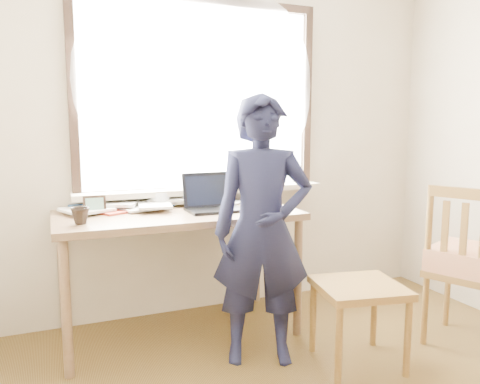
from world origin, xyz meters
name	(u,v)px	position (x,y,z in m)	size (l,w,h in m)	color
room_shell	(379,64)	(-0.02, 0.20, 1.64)	(3.52, 4.02, 2.61)	beige
desk	(178,224)	(-0.47, 1.63, 0.75)	(1.56, 0.78, 0.84)	brown
laptop	(212,201)	(-0.24, 1.60, 0.89)	(0.36, 0.30, 0.25)	black
mug_white	(160,200)	(-0.54, 1.85, 0.89)	(0.13, 0.13, 0.10)	white
mug_dark	(80,216)	(-1.09, 1.45, 0.88)	(0.10, 0.10, 0.10)	black
mouse	(246,207)	(-0.02, 1.53, 0.85)	(0.08, 0.06, 0.03)	black
desk_clutter	(120,207)	(-0.82, 1.79, 0.86)	(0.92, 0.50, 0.06)	white
book_a	(109,208)	(-0.89, 1.85, 0.85)	(0.20, 0.27, 0.03)	white
book_b	(218,202)	(-0.12, 1.84, 0.84)	(0.16, 0.22, 0.02)	white
picture_frame	(95,206)	(-0.99, 1.73, 0.89)	(0.14, 0.02, 0.11)	black
work_chair	(359,296)	(0.39, 0.82, 0.41)	(0.55, 0.53, 0.49)	brown
side_chair	(472,263)	(1.19, 0.75, 0.54)	(0.62, 0.63, 1.04)	brown
person	(262,231)	(-0.11, 1.09, 0.79)	(0.58, 0.38, 1.58)	black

